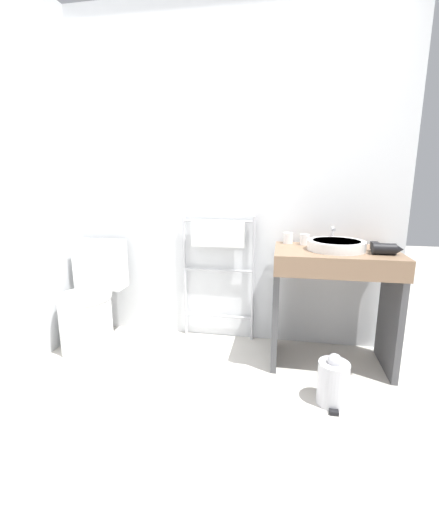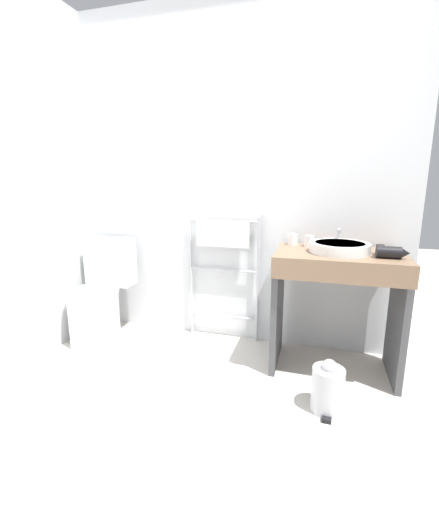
% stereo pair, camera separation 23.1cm
% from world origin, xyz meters
% --- Properties ---
extents(ground_plane, '(12.00, 12.00, 0.00)m').
position_xyz_m(ground_plane, '(0.00, 0.00, 0.00)').
color(ground_plane, beige).
extents(wall_back, '(2.72, 0.12, 2.59)m').
position_xyz_m(wall_back, '(0.00, 1.37, 1.30)').
color(wall_back, silver).
rests_on(wall_back, ground_plane).
extents(wall_side, '(0.12, 1.95, 2.59)m').
position_xyz_m(wall_side, '(-1.30, 0.65, 1.30)').
color(wall_side, silver).
rests_on(wall_side, ground_plane).
extents(toilet, '(0.40, 0.56, 0.83)m').
position_xyz_m(toilet, '(-0.99, 0.95, 0.34)').
color(toilet, white).
rests_on(toilet, ground_plane).
extents(towel_radiator, '(0.59, 0.06, 1.02)m').
position_xyz_m(towel_radiator, '(-0.03, 1.26, 0.75)').
color(towel_radiator, silver).
rests_on(towel_radiator, ground_plane).
extents(vanity_counter, '(0.81, 0.53, 0.83)m').
position_xyz_m(vanity_counter, '(0.83, 1.00, 0.55)').
color(vanity_counter, '#84664C').
rests_on(vanity_counter, ground_plane).
extents(sink_basin, '(0.38, 0.38, 0.07)m').
position_xyz_m(sink_basin, '(0.83, 1.00, 0.87)').
color(sink_basin, white).
rests_on(sink_basin, vanity_counter).
extents(faucet, '(0.02, 0.10, 0.13)m').
position_xyz_m(faucet, '(0.83, 1.21, 0.92)').
color(faucet, silver).
rests_on(faucet, vanity_counter).
extents(cup_near_wall, '(0.07, 0.07, 0.08)m').
position_xyz_m(cup_near_wall, '(0.51, 1.20, 0.87)').
color(cup_near_wall, white).
rests_on(cup_near_wall, vanity_counter).
extents(cup_near_edge, '(0.07, 0.07, 0.08)m').
position_xyz_m(cup_near_edge, '(0.63, 1.17, 0.87)').
color(cup_near_edge, white).
rests_on(cup_near_edge, vanity_counter).
extents(hair_dryer, '(0.19, 0.17, 0.07)m').
position_xyz_m(hair_dryer, '(1.11, 0.93, 0.87)').
color(hair_dryer, black).
rests_on(hair_dryer, vanity_counter).
extents(trash_bin, '(0.18, 0.21, 0.32)m').
position_xyz_m(trash_bin, '(0.79, 0.53, 0.14)').
color(trash_bin, silver).
rests_on(trash_bin, ground_plane).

